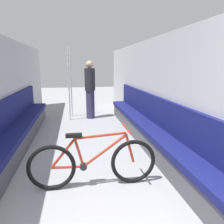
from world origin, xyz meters
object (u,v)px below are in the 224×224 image
grab_pole_far (71,83)px  passenger_standing (90,89)px  bench_seat_row_left (11,138)px  bicycle (93,163)px  grab_pole_near (69,85)px  bench_seat_row_right (151,131)px

grab_pole_far → passenger_standing: size_ratio=1.24×
bench_seat_row_left → bicycle: 1.80m
grab_pole_near → passenger_standing: (0.59, 0.13, -0.15)m
bicycle → grab_pole_far: bearing=105.5°
bench_seat_row_right → grab_pole_far: grab_pole_far is taller
bench_seat_row_left → grab_pole_far: (1.01, 2.84, 0.69)m
passenger_standing → bench_seat_row_right: bearing=78.1°
bicycle → bench_seat_row_left: bearing=148.0°
bench_seat_row_right → bicycle: (-1.22, -1.24, 0.01)m
bench_seat_row_right → grab_pole_far: size_ratio=2.77×
bench_seat_row_left → bicycle: size_ratio=3.48×
grab_pole_far → grab_pole_near: bearing=-96.5°
grab_pole_near → passenger_standing: size_ratio=1.24×
bench_seat_row_left → grab_pole_near: size_ratio=2.77×
bench_seat_row_right → grab_pole_near: size_ratio=2.77×
bench_seat_row_left → passenger_standing: 3.00m
bench_seat_row_right → passenger_standing: 2.75m
grab_pole_near → grab_pole_far: bearing=83.5°
bench_seat_row_right → bench_seat_row_left: bearing=180.0°
bicycle → passenger_standing: (0.24, 3.75, 0.54)m
passenger_standing → bicycle: bearing=53.2°
bench_seat_row_left → passenger_standing: size_ratio=3.44×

